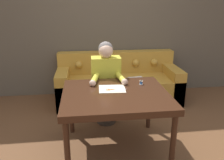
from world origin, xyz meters
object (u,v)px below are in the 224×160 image
(dining_table, at_px, (115,99))
(couch, at_px, (118,84))
(thread_spool, at_px, (141,83))
(person, at_px, (106,84))
(scissors, at_px, (112,90))

(dining_table, height_order, couch, couch)
(couch, bearing_deg, thread_spool, -85.44)
(person, bearing_deg, thread_spool, -47.44)
(thread_spool, bearing_deg, scissors, -158.78)
(person, height_order, scissors, person)
(dining_table, distance_m, thread_spool, 0.44)
(couch, relative_size, person, 1.77)
(dining_table, height_order, scissors, scissors)
(couch, distance_m, scissors, 1.48)
(dining_table, relative_size, thread_spool, 26.30)
(dining_table, xyz_separation_m, scissors, (-0.02, 0.10, 0.07))
(couch, height_order, scissors, couch)
(dining_table, distance_m, scissors, 0.12)
(dining_table, bearing_deg, thread_spool, 34.58)
(couch, height_order, person, person)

